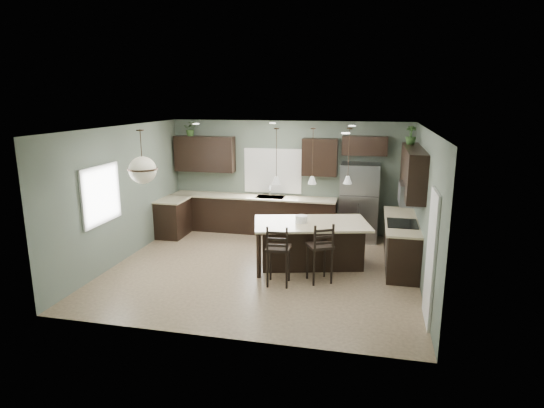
{
  "coord_description": "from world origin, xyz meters",
  "views": [
    {
      "loc": [
        2.06,
        -8.34,
        3.36
      ],
      "look_at": [
        0.1,
        0.4,
        1.25
      ],
      "focal_mm": 30.0,
      "sensor_mm": 36.0,
      "label": 1
    }
  ],
  "objects_px": {
    "serving_dish": "(301,219)",
    "plant_back_left": "(191,129)",
    "bar_stool_left": "(278,255)",
    "bar_stool_center": "(320,252)",
    "kitchen_island": "(311,244)",
    "refrigerator": "(359,202)"
  },
  "relations": [
    {
      "from": "refrigerator",
      "to": "bar_stool_center",
      "type": "height_order",
      "value": "refrigerator"
    },
    {
      "from": "bar_stool_left",
      "to": "bar_stool_center",
      "type": "height_order",
      "value": "bar_stool_left"
    },
    {
      "from": "refrigerator",
      "to": "serving_dish",
      "type": "relative_size",
      "value": 7.71
    },
    {
      "from": "refrigerator",
      "to": "kitchen_island",
      "type": "xyz_separation_m",
      "value": [
        -0.87,
        -2.03,
        -0.46
      ]
    },
    {
      "from": "bar_stool_left",
      "to": "bar_stool_center",
      "type": "xyz_separation_m",
      "value": [
        0.71,
        0.3,
        -0.0
      ]
    },
    {
      "from": "serving_dish",
      "to": "plant_back_left",
      "type": "height_order",
      "value": "plant_back_left"
    },
    {
      "from": "refrigerator",
      "to": "bar_stool_left",
      "type": "height_order",
      "value": "refrigerator"
    },
    {
      "from": "bar_stool_left",
      "to": "plant_back_left",
      "type": "height_order",
      "value": "plant_back_left"
    },
    {
      "from": "refrigerator",
      "to": "plant_back_left",
      "type": "distance_m",
      "value": 4.59
    },
    {
      "from": "serving_dish",
      "to": "plant_back_left",
      "type": "xyz_separation_m",
      "value": [
        -3.21,
        2.24,
        1.58
      ]
    },
    {
      "from": "refrigerator",
      "to": "bar_stool_center",
      "type": "xyz_separation_m",
      "value": [
        -0.6,
        -2.78,
        -0.35
      ]
    },
    {
      "from": "kitchen_island",
      "to": "bar_stool_center",
      "type": "xyz_separation_m",
      "value": [
        0.27,
        -0.75,
        0.11
      ]
    },
    {
      "from": "bar_stool_left",
      "to": "kitchen_island",
      "type": "bearing_deg",
      "value": 63.08
    },
    {
      "from": "refrigerator",
      "to": "plant_back_left",
      "type": "height_order",
      "value": "plant_back_left"
    },
    {
      "from": "kitchen_island",
      "to": "plant_back_left",
      "type": "relative_size",
      "value": 6.27
    },
    {
      "from": "kitchen_island",
      "to": "serving_dish",
      "type": "bearing_deg",
      "value": 180.0
    },
    {
      "from": "bar_stool_center",
      "to": "kitchen_island",
      "type": "bearing_deg",
      "value": 81.37
    },
    {
      "from": "serving_dish",
      "to": "plant_back_left",
      "type": "relative_size",
      "value": 0.67
    },
    {
      "from": "kitchen_island",
      "to": "bar_stool_left",
      "type": "height_order",
      "value": "bar_stool_left"
    },
    {
      "from": "serving_dish",
      "to": "bar_stool_left",
      "type": "height_order",
      "value": "bar_stool_left"
    },
    {
      "from": "kitchen_island",
      "to": "plant_back_left",
      "type": "bearing_deg",
      "value": 132.71
    },
    {
      "from": "bar_stool_center",
      "to": "plant_back_left",
      "type": "distance_m",
      "value": 5.12
    }
  ]
}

